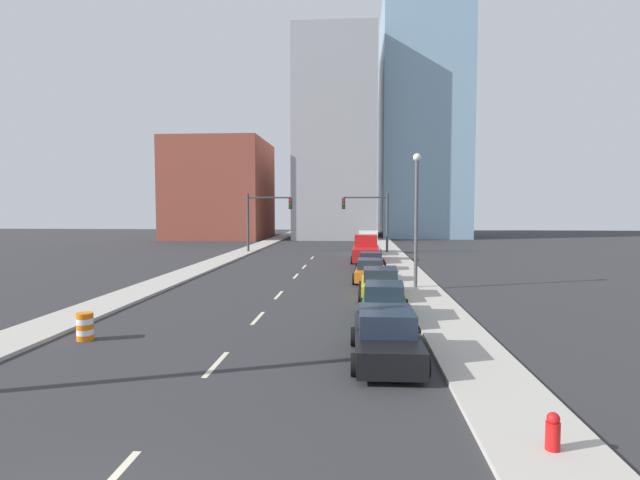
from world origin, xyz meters
The scene contains 23 objects.
sidewalk_left centered at (-7.59, 48.89, 0.07)m, with size 2.32×97.79×0.13m.
sidewalk_right centered at (7.59, 48.89, 0.07)m, with size 2.32×97.79×0.13m.
lane_stripe_at_8m centered at (0.00, 8.45, 0.00)m, with size 0.16×2.40×0.01m, color beige.
lane_stripe_at_15m centered at (0.00, 14.58, 0.00)m, with size 0.16×2.40×0.01m, color beige.
lane_stripe_at_20m centered at (0.00, 20.10, 0.00)m, with size 0.16×2.40×0.01m, color beige.
lane_stripe_at_27m centered at (0.00, 27.44, 0.00)m, with size 0.16×2.40×0.01m, color beige.
lane_stripe_at_33m centered at (0.00, 32.80, 0.00)m, with size 0.16×2.40×0.01m, color beige.
lane_stripe_at_40m centered at (0.00, 39.86, 0.00)m, with size 0.16×2.40×0.01m, color beige.
building_brick_left centered at (-16.72, 69.63, 7.36)m, with size 14.00×16.00×14.72m.
building_office_center centered at (0.83, 73.63, 15.08)m, with size 12.00×20.00×30.17m.
building_glass_right centered at (14.41, 77.63, 18.48)m, with size 13.00×20.00×36.96m.
traffic_signal_left centered at (-5.71, 44.90, 3.95)m, with size 4.69×0.35×6.03m.
traffic_signal_right centered at (5.76, 44.90, 3.95)m, with size 4.69×0.35×6.03m.
traffic_barrel centered at (-5.26, 10.73, 0.47)m, with size 0.56×0.56×0.95m.
street_lamp centered at (7.38, 22.51, 4.44)m, with size 0.44×0.44×7.58m.
fire_hydrant centered at (7.67, 3.57, 0.41)m, with size 0.26×0.26×0.84m.
sedan_black centered at (4.97, 9.22, 0.69)m, with size 2.16×4.80×1.53m.
sedan_green centered at (5.19, 14.53, 0.69)m, with size 2.20×4.46×1.52m.
sedan_yellow centered at (5.27, 19.73, 0.69)m, with size 2.23×4.46×1.51m.
sedan_orange centered at (4.92, 25.21, 0.65)m, with size 2.20×4.29×1.42m.
sedan_maroon centered at (5.10, 30.69, 0.62)m, with size 2.18×4.32×1.36m.
pickup_truck_red centered at (4.85, 36.71, 0.91)m, with size 2.52×5.38×2.27m.
pickup_truck_white centered at (5.21, 43.93, 0.92)m, with size 2.42×5.68×2.29m.
Camera 1 is at (4.08, -5.57, 4.55)m, focal length 28.00 mm.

